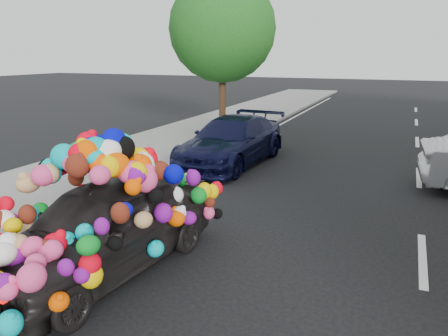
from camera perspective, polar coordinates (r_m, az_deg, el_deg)
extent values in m
plane|color=black|center=(8.17, -1.72, -7.45)|extent=(100.00, 100.00, 0.00)
cube|color=gray|center=(10.58, -23.47, -3.13)|extent=(4.00, 60.00, 0.12)
cube|color=gray|center=(9.31, -15.05, -4.71)|extent=(0.15, 60.00, 0.13)
cylinder|color=#332114|center=(17.87, -0.22, 9.23)|extent=(0.28, 0.28, 2.73)
sphere|color=#124312|center=(17.81, -0.23, 17.80)|extent=(4.20, 4.20, 4.20)
imported|color=black|center=(6.57, -15.42, -7.37)|extent=(2.04, 4.10, 1.34)
imported|color=black|center=(12.49, 0.98, 3.58)|extent=(2.18, 4.71, 1.33)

